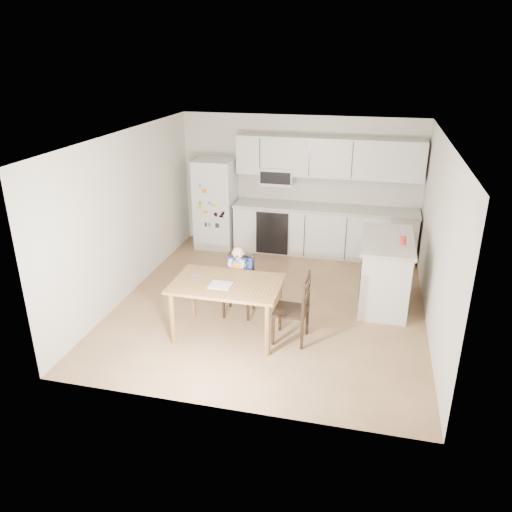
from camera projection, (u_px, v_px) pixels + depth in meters
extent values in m
cube|color=brown|center=(271.00, 303.00, 7.62)|extent=(4.50, 5.00, 0.01)
cube|color=beige|center=(299.00, 183.00, 9.38)|extent=(4.50, 0.02, 2.50)
cube|color=beige|center=(129.00, 214.00, 7.62)|extent=(0.02, 5.00, 2.50)
cube|color=beige|center=(437.00, 238.00, 6.65)|extent=(0.02, 5.00, 2.50)
cube|color=white|center=(274.00, 137.00, 6.66)|extent=(4.50, 5.00, 0.01)
cube|color=silver|center=(216.00, 204.00, 9.56)|extent=(0.72, 0.70, 1.70)
cube|color=silver|center=(324.00, 232.00, 9.31)|extent=(3.34, 0.60, 0.86)
cube|color=beige|center=(325.00, 208.00, 9.13)|extent=(3.37, 0.62, 0.05)
cube|color=black|center=(272.00, 233.00, 9.23)|extent=(0.60, 0.02, 0.80)
cube|color=silver|center=(328.00, 157.00, 8.91)|extent=(3.34, 0.34, 0.70)
cube|color=silver|center=(277.00, 176.00, 9.22)|extent=(0.60, 0.38, 0.33)
cube|color=silver|center=(385.00, 273.00, 7.44)|extent=(0.67, 1.34, 0.98)
cube|color=beige|center=(388.00, 241.00, 7.24)|extent=(0.74, 1.41, 0.06)
cylinder|color=red|center=(403.00, 241.00, 7.01)|extent=(0.09, 0.09, 0.11)
cube|color=brown|center=(227.00, 284.00, 6.51)|extent=(1.43, 0.92, 0.04)
cylinder|color=brown|center=(172.00, 318.00, 6.45)|extent=(0.07, 0.07, 0.72)
cylinder|color=brown|center=(193.00, 293.00, 7.13)|extent=(0.07, 0.07, 0.72)
cylinder|color=brown|center=(268.00, 330.00, 6.18)|extent=(0.07, 0.07, 0.72)
cylinder|color=brown|center=(279.00, 302.00, 6.86)|extent=(0.07, 0.07, 0.72)
cube|color=#BCBCC2|center=(221.00, 285.00, 6.42)|extent=(0.28, 0.24, 0.01)
cylinder|color=#2438B1|center=(196.00, 275.00, 6.69)|extent=(0.12, 0.06, 0.02)
cube|color=black|center=(239.00, 289.00, 7.15)|extent=(0.40, 0.40, 0.03)
cube|color=black|center=(224.00, 306.00, 7.11)|extent=(0.03, 0.03, 0.39)
cube|color=black|center=(230.00, 295.00, 7.43)|extent=(0.03, 0.03, 0.39)
cube|color=black|center=(248.00, 308.00, 7.04)|extent=(0.03, 0.03, 0.39)
cube|color=black|center=(253.00, 297.00, 7.36)|extent=(0.03, 0.03, 0.39)
cube|color=black|center=(241.00, 268.00, 7.22)|extent=(0.39, 0.04, 0.47)
cube|color=#2438B1|center=(239.00, 285.00, 7.13)|extent=(0.36, 0.32, 0.09)
cube|color=#2438B1|center=(241.00, 268.00, 7.17)|extent=(0.36, 0.06, 0.32)
cube|color=#6A84E9|center=(238.00, 282.00, 7.09)|extent=(0.28, 0.24, 0.01)
cube|color=#314DB4|center=(238.00, 268.00, 7.04)|extent=(0.21, 0.13, 0.24)
cube|color=#CD5325|center=(237.00, 270.00, 6.98)|extent=(0.18, 0.01, 0.19)
sphere|color=beige|center=(238.00, 253.00, 6.94)|extent=(0.16, 0.16, 0.16)
ellipsoid|color=olive|center=(238.00, 252.00, 6.93)|extent=(0.16, 0.15, 0.13)
cube|color=black|center=(291.00, 310.00, 6.49)|extent=(0.44, 0.44, 0.03)
cube|color=black|center=(280.00, 317.00, 6.79)|extent=(0.04, 0.04, 0.42)
cube|color=black|center=(307.00, 320.00, 6.70)|extent=(0.04, 0.04, 0.42)
cube|color=black|center=(273.00, 331.00, 6.46)|extent=(0.04, 0.04, 0.42)
cube|color=black|center=(302.00, 335.00, 6.36)|extent=(0.04, 0.04, 0.42)
cube|color=black|center=(306.00, 294.00, 6.34)|extent=(0.05, 0.42, 0.50)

